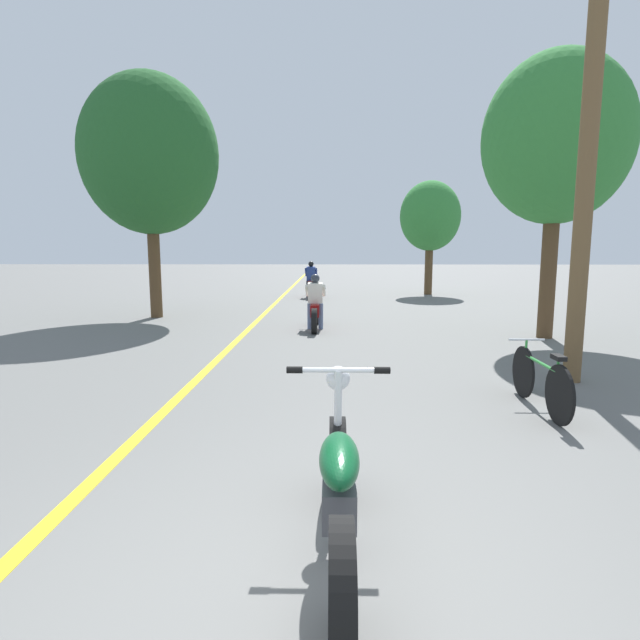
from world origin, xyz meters
name	(u,v)px	position (x,y,z in m)	size (l,w,h in m)	color
ground_plane	(282,632)	(0.00, 0.00, 0.00)	(120.00, 120.00, 0.00)	#60605E
lane_stripe_center	(266,312)	(-1.70, 12.60, 0.00)	(0.14, 48.00, 0.01)	yellow
utility_pole	(590,124)	(3.68, 4.81, 3.52)	(1.10, 0.24, 6.86)	brown
roadside_tree_right_near	(557,140)	(4.79, 8.37, 4.05)	(2.97, 2.67, 5.79)	#513A23
roadside_tree_right_far	(430,217)	(4.29, 18.64, 3.19)	(2.46, 2.21, 4.63)	#513A23
roadside_tree_left	(150,155)	(-4.59, 11.40, 4.34)	(3.64, 3.28, 6.45)	#513A23
motorcycle_foreground	(339,489)	(0.29, 0.63, 0.43)	(0.71, 2.05, 1.07)	black
motorcycle_rider_lead	(315,308)	(-0.13, 9.47, 0.49)	(0.50, 1.99, 1.29)	black
motorcycle_rider_far	(311,284)	(-0.54, 17.23, 0.53)	(0.50, 2.09, 1.40)	black
bicycle_parked	(540,380)	(2.68, 3.50, 0.35)	(0.44, 1.67, 0.77)	black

